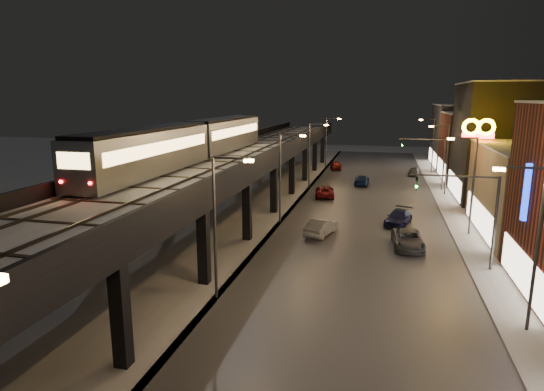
# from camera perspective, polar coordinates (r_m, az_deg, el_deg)

# --- Properties ---
(road_surface) EXTENTS (17.00, 120.00, 0.06)m
(road_surface) POSITION_cam_1_polar(r_m,az_deg,el_deg) (48.57, 11.55, -2.76)
(road_surface) COLOR #46474D
(road_surface) RESTS_ON ground
(sidewalk_right) EXTENTS (4.00, 120.00, 0.14)m
(sidewalk_right) POSITION_cam_1_polar(r_m,az_deg,el_deg) (49.28, 23.26, -3.26)
(sidewalk_right) COLOR #9FA1A8
(sidewalk_right) RESTS_ON ground
(under_viaduct_pavement) EXTENTS (11.00, 120.00, 0.06)m
(under_viaduct_pavement) POSITION_cam_1_polar(r_m,az_deg,el_deg) (50.81, -3.84, -1.87)
(under_viaduct_pavement) COLOR #9FA1A8
(under_viaduct_pavement) RESTS_ON ground
(elevated_viaduct) EXTENTS (9.00, 100.00, 6.30)m
(elevated_viaduct) POSITION_cam_1_polar(r_m,az_deg,el_deg) (46.79, -5.10, 3.86)
(elevated_viaduct) COLOR black
(elevated_viaduct) RESTS_ON ground
(viaduct_trackbed) EXTENTS (8.40, 100.00, 0.32)m
(viaduct_trackbed) POSITION_cam_1_polar(r_m,az_deg,el_deg) (46.81, -5.08, 4.82)
(viaduct_trackbed) COLOR #B2B7C1
(viaduct_trackbed) RESTS_ON elevated_viaduct
(viaduct_parapet_streetside) EXTENTS (0.30, 100.00, 1.10)m
(viaduct_parapet_streetside) POSITION_cam_1_polar(r_m,az_deg,el_deg) (45.57, 0.14, 5.25)
(viaduct_parapet_streetside) COLOR black
(viaduct_parapet_streetside) RESTS_ON elevated_viaduct
(viaduct_parapet_far) EXTENTS (0.30, 100.00, 1.10)m
(viaduct_parapet_far) POSITION_cam_1_polar(r_m,az_deg,el_deg) (48.35, -9.98, 5.47)
(viaduct_parapet_far) COLOR black
(viaduct_parapet_far) RESTS_ON elevated_viaduct
(building_d) EXTENTS (12.20, 13.20, 14.16)m
(building_d) POSITION_cam_1_polar(r_m,az_deg,el_deg) (62.03, 27.85, 5.91)
(building_d) COLOR black
(building_d) RESTS_ON ground
(building_e) EXTENTS (12.20, 12.20, 10.16)m
(building_e) POSITION_cam_1_polar(r_m,az_deg,el_deg) (75.81, 25.22, 5.53)
(building_e) COLOR #5D2116
(building_e) RESTS_ON ground
(building_f) EXTENTS (12.20, 16.20, 11.16)m
(building_f) POSITION_cam_1_polar(r_m,az_deg,el_deg) (89.49, 23.54, 6.84)
(building_f) COLOR #2A2A30
(building_f) RESTS_ON ground
(streetlight_left_1) EXTENTS (2.57, 0.28, 9.00)m
(streetlight_left_1) POSITION_cam_1_polar(r_m,az_deg,el_deg) (27.61, -6.70, -2.82)
(streetlight_left_1) COLOR #38383A
(streetlight_left_1) RESTS_ON ground
(streetlight_right_1) EXTENTS (2.56, 0.28, 9.00)m
(streetlight_right_1) POSITION_cam_1_polar(r_m,az_deg,el_deg) (27.08, 29.87, -4.71)
(streetlight_right_1) COLOR #38383A
(streetlight_right_1) RESTS_ON ground
(streetlight_left_2) EXTENTS (2.57, 0.28, 9.00)m
(streetlight_left_2) POSITION_cam_1_polar(r_m,az_deg,el_deg) (44.56, 1.37, 2.99)
(streetlight_left_2) COLOR #38383A
(streetlight_left_2) RESTS_ON ground
(streetlight_right_2) EXTENTS (2.56, 0.28, 9.00)m
(streetlight_right_2) POSITION_cam_1_polar(r_m,az_deg,el_deg) (44.23, 23.64, 1.90)
(streetlight_right_2) COLOR #38383A
(streetlight_right_2) RESTS_ON ground
(streetlight_left_3) EXTENTS (2.57, 0.28, 9.00)m
(streetlight_left_3) POSITION_cam_1_polar(r_m,az_deg,el_deg) (62.10, 4.96, 5.56)
(streetlight_left_3) COLOR #38383A
(streetlight_left_3) RESTS_ON ground
(streetlight_right_3) EXTENTS (2.56, 0.28, 9.00)m
(streetlight_right_3) POSITION_cam_1_polar(r_m,az_deg,el_deg) (61.86, 20.92, 4.78)
(streetlight_right_3) COLOR #38383A
(streetlight_right_3) RESTS_ON ground
(streetlight_left_4) EXTENTS (2.57, 0.28, 9.00)m
(streetlight_left_4) POSITION_cam_1_polar(r_m,az_deg,el_deg) (79.84, 6.98, 6.98)
(streetlight_left_4) COLOR #38383A
(streetlight_left_4) RESTS_ON ground
(streetlight_right_4) EXTENTS (2.56, 0.28, 9.00)m
(streetlight_right_4) POSITION_cam_1_polar(r_m,az_deg,el_deg) (79.66, 19.40, 6.37)
(streetlight_right_4) COLOR #38383A
(streetlight_right_4) RESTS_ON ground
(traffic_light_rig_a) EXTENTS (6.10, 0.34, 7.00)m
(traffic_light_rig_a) POSITION_cam_1_polar(r_m,az_deg,el_deg) (35.52, 24.49, -1.70)
(traffic_light_rig_a) COLOR #38383A
(traffic_light_rig_a) RESTS_ON ground
(traffic_light_rig_b) EXTENTS (6.10, 0.34, 7.00)m
(traffic_light_rig_b) POSITION_cam_1_polar(r_m,az_deg,el_deg) (64.80, 19.77, 4.51)
(traffic_light_rig_b) COLOR #38383A
(traffic_light_rig_b) RESTS_ON ground
(subway_train) EXTENTS (2.94, 35.25, 3.51)m
(subway_train) POSITION_cam_1_polar(r_m,az_deg,el_deg) (44.13, -9.73, 6.83)
(subway_train) COLOR gray
(subway_train) RESTS_ON viaduct_trackbed
(car_near_white) EXTENTS (2.73, 4.81, 1.50)m
(car_near_white) POSITION_cam_1_polar(r_m,az_deg,el_deg) (41.75, 6.19, -4.02)
(car_near_white) COLOR gray
(car_near_white) RESTS_ON ground
(car_mid_silver) EXTENTS (2.93, 5.21, 1.37)m
(car_mid_silver) POSITION_cam_1_polar(r_m,az_deg,el_deg) (57.83, 6.63, 0.47)
(car_mid_silver) COLOR maroon
(car_mid_silver) RESTS_ON ground
(car_mid_dark) EXTENTS (2.02, 4.79, 1.38)m
(car_mid_dark) POSITION_cam_1_polar(r_m,az_deg,el_deg) (66.39, 11.20, 1.84)
(car_mid_dark) COLOR #0D1C40
(car_mid_dark) RESTS_ON ground
(car_far_white) EXTENTS (2.51, 4.59, 1.48)m
(car_far_white) POSITION_cam_1_polar(r_m,az_deg,el_deg) (80.31, 8.02, 3.75)
(car_far_white) COLOR maroon
(car_far_white) RESTS_ON ground
(car_onc_dark) EXTENTS (2.76, 5.39, 1.46)m
(car_onc_dark) POSITION_cam_1_polar(r_m,az_deg,el_deg) (39.66, 16.70, -5.38)
(car_onc_dark) COLOR #454851
(car_onc_dark) RESTS_ON ground
(car_onc_white) EXTENTS (3.16, 5.26, 1.43)m
(car_onc_white) POSITION_cam_1_polar(r_m,az_deg,el_deg) (46.55, 15.60, -2.75)
(car_onc_white) COLOR black
(car_onc_white) RESTS_ON ground
(car_onc_red) EXTENTS (2.10, 4.10, 1.34)m
(car_onc_red) POSITION_cam_1_polar(r_m,az_deg,el_deg) (76.69, 17.34, 2.87)
(car_onc_red) COLOR #3B3B3C
(car_onc_red) RESTS_ON ground
(sign_mcdonalds) EXTENTS (3.05, 0.34, 10.37)m
(sign_mcdonalds) POSITION_cam_1_polar(r_m,az_deg,el_deg) (49.32, 24.40, 6.61)
(sign_mcdonalds) COLOR #38383A
(sign_mcdonalds) RESTS_ON ground
(sign_carwash) EXTENTS (1.61, 0.35, 8.37)m
(sign_carwash) POSITION_cam_1_polar(r_m,az_deg,el_deg) (32.97, 30.19, -0.77)
(sign_carwash) COLOR #38383A
(sign_carwash) RESTS_ON ground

